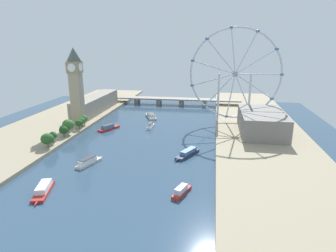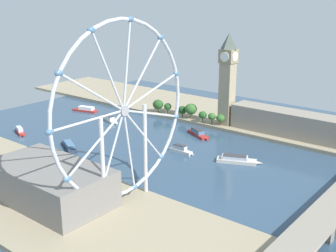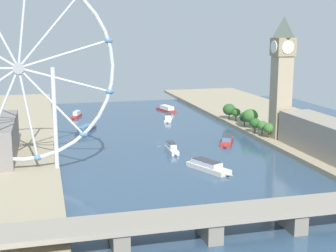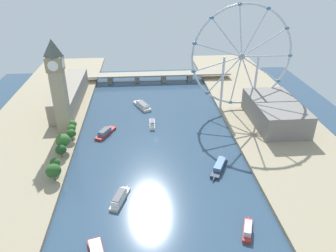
% 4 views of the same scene
% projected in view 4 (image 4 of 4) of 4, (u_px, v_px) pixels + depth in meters
% --- Properties ---
extents(ground_plane, '(398.25, 398.25, 0.00)m').
position_uv_depth(ground_plane, '(156.00, 139.00, 288.51)').
color(ground_plane, '#334C66').
extents(riverbank_left, '(90.00, 520.00, 3.00)m').
position_uv_depth(riverbank_left, '(25.00, 143.00, 279.51)').
color(riverbank_left, tan).
rests_on(riverbank_left, ground_plane).
extents(riverbank_right, '(90.00, 520.00, 3.00)m').
position_uv_depth(riverbank_right, '(280.00, 133.00, 296.13)').
color(riverbank_right, tan).
rests_on(riverbank_right, ground_plane).
extents(clock_tower, '(14.14, 14.14, 83.24)m').
position_uv_depth(clock_tower, '(58.00, 86.00, 276.74)').
color(clock_tower, tan).
rests_on(clock_tower, riverbank_left).
extents(parliament_block, '(22.00, 111.30, 20.84)m').
position_uv_depth(parliament_block, '(70.00, 94.00, 347.80)').
color(parliament_block, gray).
rests_on(parliament_block, riverbank_left).
extents(tree_row_embankment, '(13.09, 83.46, 14.77)m').
position_uv_depth(tree_row_embankment, '(63.00, 146.00, 256.29)').
color(tree_row_embankment, '#513823').
rests_on(tree_row_embankment, riverbank_left).
extents(ferris_wheel, '(101.54, 3.20, 105.05)m').
position_uv_depth(ferris_wheel, '(242.00, 57.00, 316.42)').
color(ferris_wheel, silver).
rests_on(ferris_wheel, riverbank_right).
extents(riverside_hall, '(42.18, 75.43, 21.29)m').
position_uv_depth(riverside_hall, '(275.00, 112.00, 307.00)').
color(riverside_hall, gray).
rests_on(riverside_hall, riverbank_right).
extents(river_bridge, '(210.25, 17.67, 9.95)m').
position_uv_depth(river_bridge, '(150.00, 75.00, 421.42)').
color(river_bridge, gray).
rests_on(river_bridge, ground_plane).
extents(tour_boat_0, '(5.31, 23.12, 6.15)m').
position_uv_depth(tour_boat_0, '(152.00, 123.00, 310.45)').
color(tour_boat_0, white).
rests_on(tour_boat_0, ground_plane).
extents(tour_boat_1, '(19.46, 32.92, 5.53)m').
position_uv_depth(tour_boat_1, '(142.00, 105.00, 348.87)').
color(tour_boat_1, beige).
rests_on(tour_boat_1, ground_plane).
extents(tour_boat_2, '(11.06, 21.92, 5.54)m').
position_uv_depth(tour_boat_2, '(248.00, 229.00, 189.82)').
color(tour_boat_2, '#B22D28').
rests_on(tour_boat_2, ground_plane).
extents(tour_boat_4, '(18.94, 31.76, 5.15)m').
position_uv_depth(tour_boat_4, '(219.00, 167.00, 246.75)').
color(tour_boat_4, '#2D384C').
rests_on(tour_boat_4, ground_plane).
extents(tour_boat_5, '(17.95, 29.42, 5.58)m').
position_uv_depth(tour_boat_5, '(105.00, 132.00, 295.03)').
color(tour_boat_5, '#B22D28').
rests_on(tour_boat_5, ground_plane).
extents(tour_boat_6, '(13.44, 27.68, 5.65)m').
position_uv_depth(tour_boat_6, '(120.00, 198.00, 214.49)').
color(tour_boat_6, beige).
rests_on(tour_boat_6, ground_plane).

